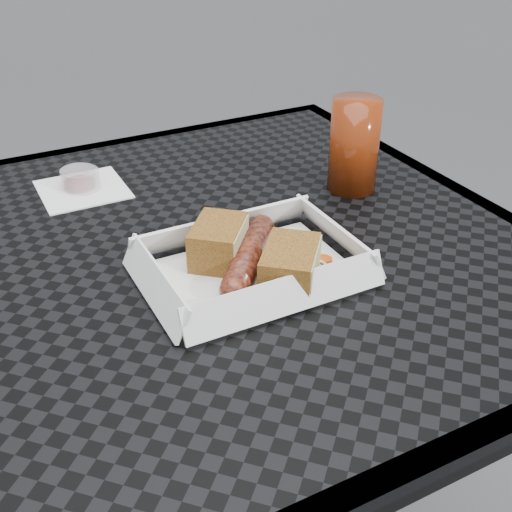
{
  "coord_description": "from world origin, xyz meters",
  "views": [
    {
      "loc": [
        -0.27,
        -0.64,
        1.16
      ],
      "look_at": [
        0.02,
        -0.09,
        0.78
      ],
      "focal_mm": 45.0,
      "sensor_mm": 36.0,
      "label": 1
    }
  ],
  "objects_px": {
    "patio_table": "(213,294)",
    "bratwurst": "(249,256)",
    "drink_glass": "(354,145)",
    "food_tray": "(252,272)"
  },
  "relations": [
    {
      "from": "patio_table",
      "to": "food_tray",
      "type": "height_order",
      "value": "food_tray"
    },
    {
      "from": "drink_glass",
      "to": "patio_table",
      "type": "bearing_deg",
      "value": -167.7
    },
    {
      "from": "bratwurst",
      "to": "patio_table",
      "type": "bearing_deg",
      "value": 101.62
    },
    {
      "from": "drink_glass",
      "to": "food_tray",
      "type": "bearing_deg",
      "value": -149.56
    },
    {
      "from": "patio_table",
      "to": "drink_glass",
      "type": "bearing_deg",
      "value": 12.3
    },
    {
      "from": "bratwurst",
      "to": "drink_glass",
      "type": "relative_size",
      "value": 1.05
    },
    {
      "from": "patio_table",
      "to": "bratwurst",
      "type": "xyz_separation_m",
      "value": [
        0.02,
        -0.07,
        0.1
      ]
    },
    {
      "from": "patio_table",
      "to": "drink_glass",
      "type": "distance_m",
      "value": 0.29
    },
    {
      "from": "food_tray",
      "to": "bratwurst",
      "type": "distance_m",
      "value": 0.02
    },
    {
      "from": "patio_table",
      "to": "bratwurst",
      "type": "height_order",
      "value": "bratwurst"
    }
  ]
}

